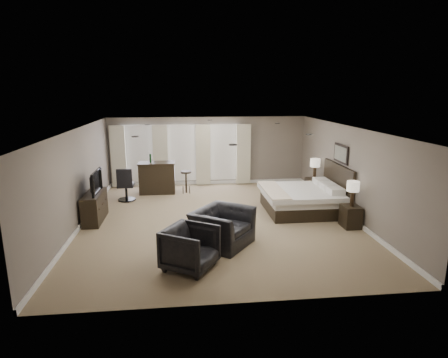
{
  "coord_description": "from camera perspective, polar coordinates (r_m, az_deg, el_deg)",
  "views": [
    {
      "loc": [
        -0.94,
        -9.98,
        3.59
      ],
      "look_at": [
        0.2,
        0.4,
        1.1
      ],
      "focal_mm": 30.0,
      "sensor_mm": 36.0,
      "label": 1
    }
  ],
  "objects": [
    {
      "name": "armchair_far",
      "position": [
        7.77,
        -5.18,
        -10.15
      ],
      "size": [
        1.26,
        1.28,
        0.98
      ],
      "primitive_type": "imported",
      "rotation": [
        0.0,
        0.0,
        1.02
      ],
      "color": "black",
      "rests_on": "ground"
    },
    {
      "name": "desk_chair",
      "position": [
        12.76,
        -14.74,
        -0.76
      ],
      "size": [
        0.58,
        0.58,
        1.13
      ],
      "primitive_type": "cube",
      "rotation": [
        0.0,
        0.0,
        3.16
      ],
      "color": "black",
      "rests_on": "ground"
    },
    {
      "name": "bar_stool_right",
      "position": [
        13.39,
        -5.78,
        -0.45
      ],
      "size": [
        0.47,
        0.47,
        0.79
      ],
      "primitive_type": "cube",
      "rotation": [
        0.0,
        0.0,
        -0.3
      ],
      "color": "black",
      "rests_on": "ground"
    },
    {
      "name": "dresser",
      "position": [
        11.09,
        -19.11,
        -4.05
      ],
      "size": [
        0.45,
        1.39,
        0.81
      ],
      "primitive_type": "cube",
      "color": "black",
      "rests_on": "ground"
    },
    {
      "name": "bed",
      "position": [
        11.46,
        11.84,
        -1.43
      ],
      "size": [
        2.24,
        2.14,
        1.42
      ],
      "primitive_type": "cube",
      "color": "silver",
      "rests_on": "ground"
    },
    {
      "name": "nightstand_far",
      "position": [
        13.17,
        13.52,
        -1.32
      ],
      "size": [
        0.49,
        0.6,
        0.65
      ],
      "primitive_type": "cube",
      "color": "black",
      "rests_on": "ground"
    },
    {
      "name": "tv",
      "position": [
        10.96,
        -19.3,
        -1.67
      ],
      "size": [
        0.63,
        1.1,
        0.14
      ],
      "primitive_type": "imported",
      "rotation": [
        0.0,
        0.0,
        1.57
      ],
      "color": "black",
      "rests_on": "dresser"
    },
    {
      "name": "nightstand_near",
      "position": [
        10.61,
        18.74,
        -5.43
      ],
      "size": [
        0.44,
        0.54,
        0.59
      ],
      "primitive_type": "cube",
      "color": "black",
      "rests_on": "ground"
    },
    {
      "name": "armchair_near",
      "position": [
        8.86,
        -0.25,
        -6.47
      ],
      "size": [
        1.48,
        1.57,
        1.16
      ],
      "primitive_type": "imported",
      "rotation": [
        0.0,
        0.0,
        0.93
      ],
      "color": "black",
      "rests_on": "ground"
    },
    {
      "name": "lamp_near",
      "position": [
        10.43,
        19.0,
        -2.14
      ],
      "size": [
        0.33,
        0.33,
        0.68
      ],
      "primitive_type": "cube",
      "color": "beige",
      "rests_on": "nightstand_near"
    },
    {
      "name": "wall_art",
      "position": [
        11.64,
        17.34,
        3.71
      ],
      "size": [
        0.04,
        0.96,
        0.56
      ],
      "primitive_type": "cube",
      "color": "slate",
      "rests_on": "room"
    },
    {
      "name": "bar_counter",
      "position": [
        13.47,
        -10.15,
        0.21
      ],
      "size": [
        1.29,
        0.67,
        1.12
      ],
      "primitive_type": "cube",
      "color": "black",
      "rests_on": "ground"
    },
    {
      "name": "bar_stool_left",
      "position": [
        13.64,
        -11.56,
        -0.63
      ],
      "size": [
        0.35,
        0.35,
        0.69
      ],
      "primitive_type": "cube",
      "rotation": [
        0.0,
        0.0,
        -0.06
      ],
      "color": "black",
      "rests_on": "ground"
    },
    {
      "name": "room",
      "position": [
        10.28,
        -0.87,
        0.54
      ],
      "size": [
        7.6,
        8.6,
        2.64
      ],
      "color": "#857255",
      "rests_on": "ground"
    },
    {
      "name": "lamp_far",
      "position": [
        13.02,
        13.68,
        1.53
      ],
      "size": [
        0.33,
        0.33,
        0.69
      ],
      "primitive_type": "cube",
      "color": "beige",
      "rests_on": "nightstand_far"
    },
    {
      "name": "window_bay",
      "position": [
        14.29,
        -6.43,
        3.71
      ],
      "size": [
        5.25,
        0.2,
        2.3
      ],
      "color": "silver",
      "rests_on": "room"
    }
  ]
}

